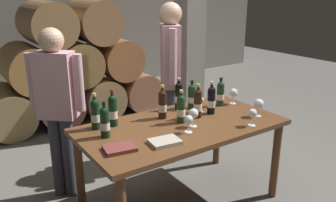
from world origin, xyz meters
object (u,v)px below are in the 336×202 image
object	(u,v)px
dining_table	(181,134)
wine_bottle_8	(162,104)
wine_glass_4	(233,93)
wine_glass_5	(259,104)
wine_bottle_2	(181,109)
wine_bottle_0	(198,103)
wine_bottle_1	(95,114)
wine_bottle_6	(113,110)
wine_bottle_5	(179,96)
tasting_notebook	(165,142)
taster_seated_left	(57,100)
leather_ledger	(120,148)
wine_glass_1	(252,114)
wine_bottle_3	(105,122)
wine_glass_3	(200,101)
wine_bottle_7	(220,93)
wine_bottle_9	(211,100)
wine_glass_0	(193,114)
wine_bottle_4	(192,96)
wine_glass_2	(189,120)
sommelier_presenting	(170,69)

from	to	relation	value
dining_table	wine_bottle_8	bearing A→B (deg)	103.68
wine_glass_4	wine_glass_5	world-z (taller)	wine_glass_5
dining_table	wine_bottle_2	world-z (taller)	wine_bottle_2
wine_bottle_0	wine_bottle_1	bearing A→B (deg)	163.42
wine_bottle_0	wine_bottle_6	xyz separation A→B (m)	(-0.70, 0.23, 0.00)
wine_bottle_5	tasting_notebook	size ratio (longest dim) A/B	1.37
wine_glass_5	taster_seated_left	distance (m)	1.75
wine_glass_4	leather_ledger	distance (m)	1.42
wine_bottle_0	wine_glass_1	distance (m)	0.48
wine_bottle_3	wine_glass_3	xyz separation A→B (m)	(0.95, 0.03, -0.02)
wine_bottle_7	wine_bottle_8	distance (m)	0.65
wine_bottle_3	taster_seated_left	distance (m)	0.63
wine_bottle_9	wine_glass_0	size ratio (longest dim) A/B	1.92
wine_bottle_0	wine_bottle_9	size ratio (longest dim) A/B	1.01
wine_bottle_9	wine_bottle_2	bearing A→B (deg)	-175.68
wine_bottle_1	wine_bottle_8	bearing A→B (deg)	-9.55
tasting_notebook	wine_glass_1	bearing A→B (deg)	-1.57
taster_seated_left	wine_glass_1	bearing A→B (deg)	-40.39
wine_bottle_1	taster_seated_left	xyz separation A→B (m)	(-0.17, 0.41, 0.03)
wine_bottle_4	wine_bottle_5	xyz separation A→B (m)	(-0.11, 0.06, 0.01)
wine_bottle_7	wine_glass_1	size ratio (longest dim) A/B	1.87
leather_ledger	wine_glass_2	bearing A→B (deg)	7.45
wine_bottle_9	leather_ledger	bearing A→B (deg)	-168.25
dining_table	wine_bottle_5	size ratio (longest dim) A/B	5.66
wine_bottle_1	sommelier_presenting	world-z (taller)	sommelier_presenting
leather_ledger	taster_seated_left	world-z (taller)	taster_seated_left
wine_bottle_4	sommelier_presenting	world-z (taller)	sommelier_presenting
wine_glass_1	wine_glass_4	size ratio (longest dim) A/B	0.95
wine_bottle_5	wine_glass_5	bearing A→B (deg)	-50.30
dining_table	wine_glass_1	bearing A→B (deg)	-37.44
wine_bottle_9	wine_glass_3	world-z (taller)	wine_bottle_9
wine_bottle_8	wine_glass_0	bearing A→B (deg)	-71.59
wine_bottle_0	wine_bottle_7	world-z (taller)	wine_bottle_0
wine_bottle_4	taster_seated_left	distance (m)	1.21
wine_bottle_1	wine_glass_0	size ratio (longest dim) A/B	1.93
wine_bottle_6	tasting_notebook	bearing A→B (deg)	-73.35
wine_bottle_9	wine_glass_0	bearing A→B (deg)	-154.30
wine_bottle_7	wine_glass_4	bearing A→B (deg)	-14.78
wine_bottle_3	wine_glass_1	distance (m)	1.19
wine_bottle_2	wine_glass_4	distance (m)	0.73
wine_bottle_4	tasting_notebook	xyz separation A→B (m)	(-0.64, -0.51, -0.11)
wine_glass_5	sommelier_presenting	bearing A→B (deg)	105.39
wine_bottle_5	wine_glass_2	size ratio (longest dim) A/B	2.10
wine_bottle_7	wine_bottle_1	bearing A→B (deg)	174.43
wine_bottle_6	wine_bottle_7	distance (m)	1.09
wine_bottle_6	leather_ledger	xyz separation A→B (m)	(-0.16, -0.44, -0.12)
wine_glass_1	wine_glass_4	distance (m)	0.57
wine_bottle_4	wine_glass_2	xyz separation A→B (m)	(-0.38, -0.45, -0.02)
wine_bottle_3	wine_glass_0	bearing A→B (deg)	-17.08
tasting_notebook	taster_seated_left	distance (m)	1.08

